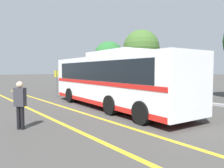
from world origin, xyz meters
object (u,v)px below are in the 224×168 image
object	(u,v)px
parked_car_0	(84,83)
pedestrian_0	(20,102)
bus_stop_sign	(57,80)
tree_0	(141,48)
parked_car_1	(112,87)
transit_bus	(112,79)
tree_2	(109,57)

from	to	relation	value
parked_car_0	pedestrian_0	size ratio (longest dim) A/B	2.34
bus_stop_sign	tree_0	distance (m)	9.35
tree_0	parked_car_1	bearing A→B (deg)	-100.31
transit_bus	tree_2	distance (m)	14.46
transit_bus	bus_stop_sign	world-z (taller)	transit_bus
pedestrian_0	parked_car_0	bearing A→B (deg)	102.15
parked_car_0	tree_0	world-z (taller)	tree_0
transit_bus	parked_car_1	size ratio (longest dim) A/B	2.55
transit_bus	tree_2	world-z (taller)	tree_2
parked_car_1	tree_2	world-z (taller)	tree_2
parked_car_1	tree_2	xyz separation A→B (m)	(-5.05, 3.39, 3.28)
parked_car_0	pedestrian_0	bearing A→B (deg)	50.87
parked_car_0	bus_stop_sign	world-z (taller)	bus_stop_sign
pedestrian_0	tree_0	world-z (taller)	tree_0
pedestrian_0	parked_car_1	bearing A→B (deg)	87.86
parked_car_0	bus_stop_sign	size ratio (longest dim) A/B	1.88
pedestrian_0	bus_stop_sign	distance (m)	10.42
transit_bus	tree_2	xyz separation A→B (m)	(-11.60, 8.35, 2.18)
parked_car_0	tree_2	distance (m)	4.70
parked_car_1	tree_0	bearing A→B (deg)	-11.20
bus_stop_sign	tree_0	xyz separation A→B (m)	(1.35, 8.72, 3.09)
pedestrian_0	tree_2	bearing A→B (deg)	93.54
bus_stop_sign	parked_car_0	bearing A→B (deg)	44.64
parked_car_1	bus_stop_sign	xyz separation A→B (m)	(-0.74, -5.36, 0.81)
parked_car_1	tree_2	size ratio (longest dim) A/B	0.79
tree_0	tree_2	size ratio (longest dim) A/B	1.10
tree_0	parked_car_0	bearing A→B (deg)	-149.78
tree_0	transit_bus	bearing A→B (deg)	-54.47
parked_car_0	tree_0	xyz separation A→B (m)	(5.91, 3.44, 3.77)
tree_2	bus_stop_sign	bearing A→B (deg)	-63.79
transit_bus	parked_car_1	xyz separation A→B (m)	(-6.56, 4.96, -1.10)
transit_bus	parked_car_0	size ratio (longest dim) A/B	2.73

